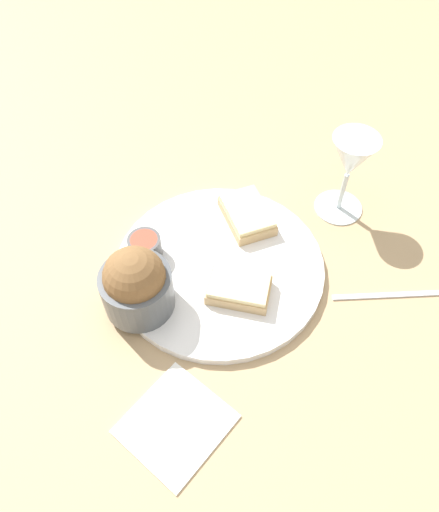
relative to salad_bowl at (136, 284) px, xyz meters
name	(u,v)px	position (x,y,z in m)	size (l,w,h in m)	color
ground_plane	(220,269)	(0.06, 0.12, -0.06)	(4.00, 4.00, 0.00)	tan
dinner_plate	(220,267)	(0.06, 0.12, -0.05)	(0.31, 0.31, 0.01)	white
salad_bowl	(136,284)	(0.00, 0.00, 0.00)	(0.10, 0.10, 0.11)	#4C5156
sauce_ramekin	(145,246)	(-0.04, 0.07, -0.03)	(0.05, 0.05, 0.04)	#4C4C4C
cheese_toast_near	(247,214)	(0.05, 0.21, -0.04)	(0.11, 0.11, 0.03)	tan
cheese_toast_far	(239,289)	(0.11, 0.08, -0.04)	(0.10, 0.08, 0.03)	tan
wine_glass	(351,162)	(0.17, 0.32, 0.04)	(0.08, 0.08, 0.15)	silver
napkin	(176,424)	(0.13, -0.11, -0.06)	(0.13, 0.14, 0.01)	white
fork	(391,295)	(0.30, 0.20, -0.06)	(0.15, 0.10, 0.01)	silver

